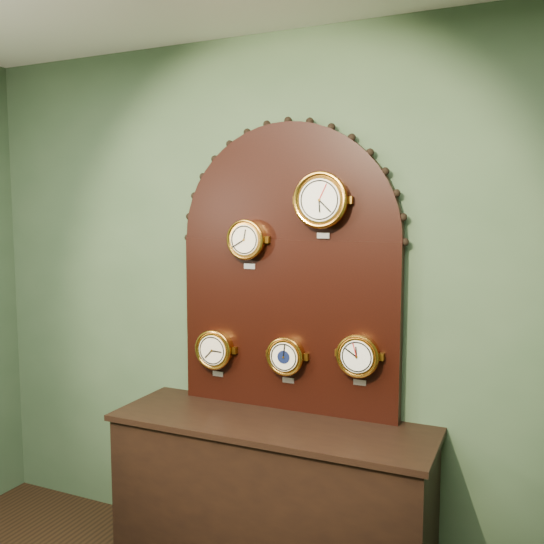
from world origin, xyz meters
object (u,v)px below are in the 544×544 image
at_px(shop_counter, 270,503).
at_px(tide_clock, 358,355).
at_px(display_board, 288,260).
at_px(barometer, 286,356).
at_px(roman_clock, 247,240).
at_px(hygrometer, 215,349).
at_px(arabic_clock, 321,200).

xyz_separation_m(shop_counter, tide_clock, (0.41, 0.15, 0.77)).
xyz_separation_m(shop_counter, display_board, (0.00, 0.22, 1.23)).
distance_m(barometer, tide_clock, 0.39).
bearing_deg(roman_clock, tide_clock, -0.01).
relative_size(shop_counter, barometer, 6.28).
distance_m(shop_counter, display_board, 1.25).
bearing_deg(display_board, tide_clock, -9.30).
height_order(shop_counter, display_board, display_board).
distance_m(hygrometer, barometer, 0.42).
bearing_deg(display_board, arabic_clock, -18.22).
relative_size(display_board, roman_clock, 5.79).
xyz_separation_m(display_board, hygrometer, (-0.40, -0.07, -0.50)).
relative_size(display_board, hygrometer, 5.65).
distance_m(roman_clock, barometer, 0.64).
bearing_deg(shop_counter, display_board, 90.00).
xyz_separation_m(roman_clock, arabic_clock, (0.41, -0.00, 0.20)).
bearing_deg(hygrometer, roman_clock, 0.05).
height_order(roman_clock, tide_clock, roman_clock).
bearing_deg(roman_clock, display_board, 17.99).
xyz_separation_m(shop_counter, roman_clock, (-0.20, 0.15, 1.33)).
relative_size(display_board, arabic_clock, 4.63).
xyz_separation_m(shop_counter, hygrometer, (-0.40, 0.15, 0.73)).
relative_size(roman_clock, hygrometer, 0.98).
bearing_deg(barometer, hygrometer, -179.97).
bearing_deg(hygrometer, barometer, 0.03).
relative_size(barometer, tide_clock, 0.95).
xyz_separation_m(roman_clock, tide_clock, (0.61, -0.00, -0.56)).
bearing_deg(barometer, roman_clock, -179.98).
height_order(roman_clock, arabic_clock, arabic_clock).
relative_size(hygrometer, tide_clock, 1.01).
bearing_deg(tide_clock, display_board, 170.70).
relative_size(shop_counter, hygrometer, 5.91).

